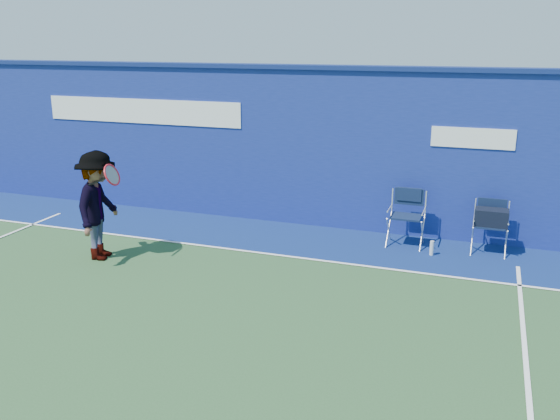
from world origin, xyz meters
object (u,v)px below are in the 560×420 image
(directors_chair_left, at_px, (406,227))
(water_bottle, at_px, (432,248))
(tennis_player, at_px, (98,206))
(directors_chair_right, at_px, (490,232))

(directors_chair_left, xyz_separation_m, water_bottle, (0.50, -0.38, -0.20))
(directors_chair_left, height_order, water_bottle, directors_chair_left)
(directors_chair_left, xyz_separation_m, tennis_player, (-4.71, -2.33, 0.58))
(directors_chair_right, height_order, tennis_player, tennis_player)
(water_bottle, height_order, tennis_player, tennis_player)
(directors_chair_right, xyz_separation_m, tennis_player, (-6.12, -2.40, 0.53))
(directors_chair_left, relative_size, tennis_player, 0.55)
(directors_chair_left, bearing_deg, directors_chair_right, 2.65)
(directors_chair_right, bearing_deg, tennis_player, -158.62)
(directors_chair_left, distance_m, tennis_player, 5.29)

